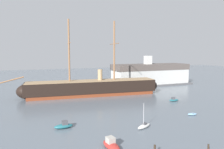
% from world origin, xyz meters
% --- Properties ---
extents(tall_ship, '(60.88, 13.85, 29.29)m').
position_xyz_m(tall_ship, '(-1.50, 57.30, 3.14)').
color(tall_ship, brown).
rests_on(tall_ship, ground).
extents(motorboat_foreground_left, '(2.68, 5.06, 2.02)m').
position_xyz_m(motorboat_foreground_left, '(-11.65, 11.67, 0.71)').
color(motorboat_foreground_left, '#B22D28').
rests_on(motorboat_foreground_left, ground).
extents(sailboat_near_centre, '(4.52, 3.09, 5.70)m').
position_xyz_m(sailboat_near_centre, '(-1.03, 18.44, 0.48)').
color(sailboat_near_centre, silver).
rests_on(sailboat_near_centre, ground).
extents(motorboat_mid_left, '(4.19, 1.84, 1.74)m').
position_xyz_m(motorboat_mid_left, '(-17.85, 24.93, 0.61)').
color(motorboat_mid_left, '#236670').
rests_on(motorboat_mid_left, ground).
extents(dinghy_mid_right, '(2.78, 1.58, 0.62)m').
position_xyz_m(dinghy_mid_right, '(16.05, 22.00, 0.31)').
color(dinghy_mid_right, '#7FB2D6').
rests_on(dinghy_mid_right, ground).
extents(motorboat_alongside_stern, '(3.57, 1.84, 1.44)m').
position_xyz_m(motorboat_alongside_stern, '(21.92, 37.27, 0.51)').
color(motorboat_alongside_stern, '#236670').
rests_on(motorboat_alongside_stern, ground).
extents(motorboat_distant_centre, '(3.47, 4.54, 1.77)m').
position_xyz_m(motorboat_distant_centre, '(2.75, 64.83, 0.62)').
color(motorboat_distant_centre, '#7FB2D6').
rests_on(motorboat_distant_centre, ground).
extents(mooring_piling_left_pair, '(0.29, 0.29, 1.70)m').
position_xyz_m(mooring_piling_left_pair, '(2.68, 3.80, 0.85)').
color(mooring_piling_left_pair, '#382B1E').
rests_on(mooring_piling_left_pair, ground).
extents(dockside_warehouse_right, '(43.76, 15.11, 15.23)m').
position_xyz_m(dockside_warehouse_right, '(34.93, 73.31, 5.42)').
color(dockside_warehouse_right, '#565659').
rests_on(dockside_warehouse_right, ground).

